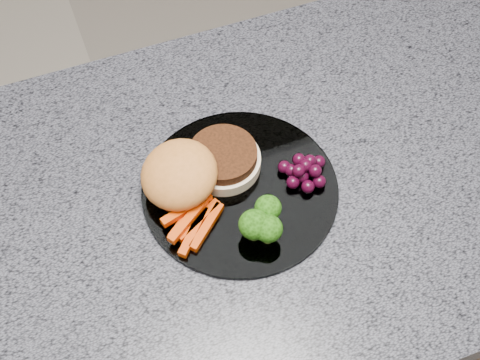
% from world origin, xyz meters
% --- Properties ---
extents(island_cabinet, '(1.20, 0.60, 0.86)m').
position_xyz_m(island_cabinet, '(0.00, 0.00, 0.43)').
color(island_cabinet, brown).
rests_on(island_cabinet, ground).
extents(countertop, '(1.20, 0.60, 0.04)m').
position_xyz_m(countertop, '(0.00, 0.00, 0.88)').
color(countertop, '#54545F').
rests_on(countertop, island_cabinet).
extents(plate, '(0.26, 0.26, 0.01)m').
position_xyz_m(plate, '(0.08, 0.00, 0.90)').
color(plate, white).
rests_on(plate, countertop).
extents(burger, '(0.20, 0.15, 0.06)m').
position_xyz_m(burger, '(0.03, 0.03, 0.93)').
color(burger, beige).
rests_on(burger, plate).
extents(carrot_sticks, '(0.08, 0.08, 0.02)m').
position_xyz_m(carrot_sticks, '(0.00, -0.03, 0.91)').
color(carrot_sticks, '#CB3903').
rests_on(carrot_sticks, plate).
extents(broccoli, '(0.06, 0.06, 0.05)m').
position_xyz_m(broccoli, '(0.08, -0.07, 0.93)').
color(broccoli, olive).
rests_on(broccoli, plate).
extents(grape_bunch, '(0.06, 0.06, 0.03)m').
position_xyz_m(grape_bunch, '(0.16, -0.01, 0.92)').
color(grape_bunch, black).
rests_on(grape_bunch, plate).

